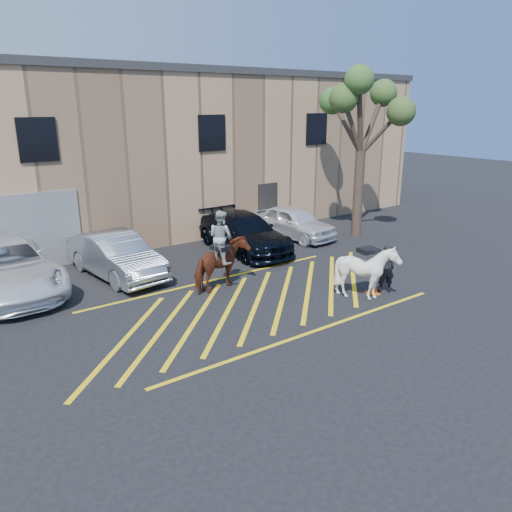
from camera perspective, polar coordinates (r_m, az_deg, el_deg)
ground at (r=15.40m, az=-0.59°, el=-5.03°), size 90.00×90.00×0.00m
car_white_pickup at (r=17.63m, az=-26.69°, el=-1.17°), size 2.79×5.97×1.65m
car_silver_sedan at (r=17.89m, az=-15.70°, el=0.06°), size 2.10×4.75×1.51m
car_blue_suv at (r=20.35m, az=-1.38°, el=2.71°), size 2.50×5.36×1.51m
car_white_suv at (r=22.41m, az=4.28°, el=3.88°), size 2.09×4.32×1.42m
handler at (r=16.32m, az=14.61°, el=-1.39°), size 0.68×0.61×1.56m
warehouse at (r=25.10m, az=-17.18°, el=11.40°), size 32.42×10.20×7.30m
hatching_zone at (r=15.17m, az=0.08°, el=-5.35°), size 12.60×5.12×0.01m
mounted_bay at (r=15.95m, az=-4.00°, el=-0.26°), size 2.14×1.37×2.61m
saddled_white at (r=15.61m, az=12.56°, el=-1.73°), size 1.62×1.77×1.73m
traffic_cone at (r=16.20m, az=13.25°, el=-2.98°), size 0.50×0.50×0.73m
tree at (r=22.63m, az=12.16°, el=16.42°), size 3.99×4.37×7.31m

